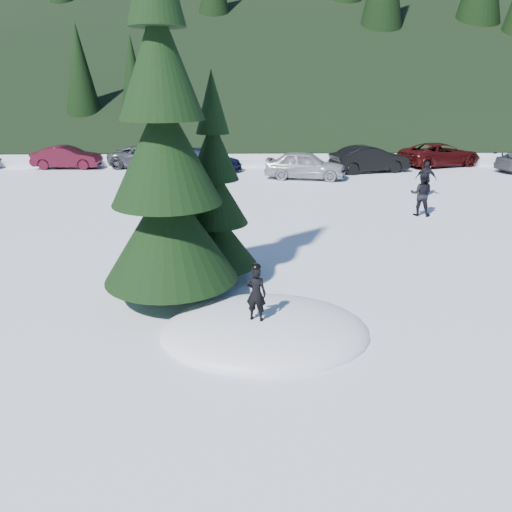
{
  "coord_description": "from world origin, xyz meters",
  "views": [
    {
      "loc": [
        -0.44,
        -9.53,
        5.07
      ],
      "look_at": [
        -0.16,
        1.81,
        1.1
      ],
      "focal_mm": 35.0,
      "sensor_mm": 36.0,
      "label": 1
    }
  ],
  "objects_px": {
    "child_skier": "(256,294)",
    "car_1": "(67,157)",
    "car_3": "(206,160)",
    "car_2": "(148,157)",
    "spruce_tall": "(165,164)",
    "adult_1": "(426,179)",
    "spruce_short": "(215,202)",
    "car_4": "(305,165)",
    "car_5": "(369,159)",
    "car_6": "(440,154)",
    "adult_0": "(421,194)"
  },
  "relations": [
    {
      "from": "spruce_short",
      "to": "adult_1",
      "type": "xyz_separation_m",
      "value": [
        9.26,
        10.17,
        -1.3
      ]
    },
    {
      "from": "child_skier",
      "to": "adult_1",
      "type": "relative_size",
      "value": 0.71
    },
    {
      "from": "car_3",
      "to": "car_6",
      "type": "height_order",
      "value": "car_6"
    },
    {
      "from": "child_skier",
      "to": "car_5",
      "type": "distance_m",
      "value": 21.52
    },
    {
      "from": "spruce_tall",
      "to": "car_3",
      "type": "relative_size",
      "value": 1.92
    },
    {
      "from": "spruce_tall",
      "to": "adult_0",
      "type": "xyz_separation_m",
      "value": [
        8.8,
        7.95,
        -2.45
      ]
    },
    {
      "from": "adult_0",
      "to": "car_2",
      "type": "height_order",
      "value": "adult_0"
    },
    {
      "from": "car_6",
      "to": "car_4",
      "type": "bearing_deg",
      "value": 96.33
    },
    {
      "from": "child_skier",
      "to": "car_4",
      "type": "relative_size",
      "value": 0.26
    },
    {
      "from": "child_skier",
      "to": "adult_1",
      "type": "height_order",
      "value": "child_skier"
    },
    {
      "from": "car_3",
      "to": "car_6",
      "type": "bearing_deg",
      "value": -64.38
    },
    {
      "from": "car_1",
      "to": "car_2",
      "type": "xyz_separation_m",
      "value": [
        4.94,
        0.22,
        -0.01
      ]
    },
    {
      "from": "adult_1",
      "to": "car_3",
      "type": "bearing_deg",
      "value": -6.1
    },
    {
      "from": "adult_1",
      "to": "car_5",
      "type": "distance_m",
      "value": 6.65
    },
    {
      "from": "adult_0",
      "to": "car_6",
      "type": "xyz_separation_m",
      "value": [
        5.43,
        12.37,
        -0.15
      ]
    },
    {
      "from": "spruce_tall",
      "to": "car_1",
      "type": "xyz_separation_m",
      "value": [
        -9.12,
        19.95,
        -2.64
      ]
    },
    {
      "from": "adult_0",
      "to": "car_6",
      "type": "distance_m",
      "value": 13.51
    },
    {
      "from": "adult_1",
      "to": "car_5",
      "type": "height_order",
      "value": "adult_1"
    },
    {
      "from": "car_1",
      "to": "car_3",
      "type": "distance_m",
      "value": 8.65
    },
    {
      "from": "car_6",
      "to": "spruce_tall",
      "type": "bearing_deg",
      "value": 126.27
    },
    {
      "from": "car_2",
      "to": "car_6",
      "type": "relative_size",
      "value": 0.92
    },
    {
      "from": "car_4",
      "to": "adult_1",
      "type": "bearing_deg",
      "value": -118.91
    },
    {
      "from": "car_5",
      "to": "car_6",
      "type": "height_order",
      "value": "car_5"
    },
    {
      "from": "car_2",
      "to": "spruce_tall",
      "type": "bearing_deg",
      "value": -163.61
    },
    {
      "from": "spruce_tall",
      "to": "car_4",
      "type": "height_order",
      "value": "spruce_tall"
    },
    {
      "from": "spruce_short",
      "to": "car_1",
      "type": "height_order",
      "value": "spruce_short"
    },
    {
      "from": "car_3",
      "to": "car_4",
      "type": "xyz_separation_m",
      "value": [
        5.68,
        -2.88,
        0.1
      ]
    },
    {
      "from": "adult_1",
      "to": "car_5",
      "type": "bearing_deg",
      "value": -52.51
    },
    {
      "from": "car_3",
      "to": "adult_1",
      "type": "bearing_deg",
      "value": -104.04
    },
    {
      "from": "adult_1",
      "to": "car_6",
      "type": "bearing_deg",
      "value": -86.1
    },
    {
      "from": "child_skier",
      "to": "car_1",
      "type": "bearing_deg",
      "value": -45.54
    },
    {
      "from": "spruce_tall",
      "to": "child_skier",
      "type": "height_order",
      "value": "spruce_tall"
    },
    {
      "from": "adult_0",
      "to": "car_6",
      "type": "height_order",
      "value": "adult_0"
    },
    {
      "from": "adult_0",
      "to": "car_2",
      "type": "bearing_deg",
      "value": -23.79
    },
    {
      "from": "spruce_short",
      "to": "car_5",
      "type": "height_order",
      "value": "spruce_short"
    },
    {
      "from": "spruce_tall",
      "to": "car_4",
      "type": "relative_size",
      "value": 1.95
    },
    {
      "from": "spruce_short",
      "to": "car_3",
      "type": "xyz_separation_m",
      "value": [
        -1.52,
        17.56,
        -1.45
      ]
    },
    {
      "from": "child_skier",
      "to": "adult_0",
      "type": "height_order",
      "value": "adult_0"
    },
    {
      "from": "car_3",
      "to": "car_4",
      "type": "bearing_deg",
      "value": -96.54
    },
    {
      "from": "spruce_tall",
      "to": "car_2",
      "type": "xyz_separation_m",
      "value": [
        -4.18,
        20.17,
        -2.65
      ]
    },
    {
      "from": "spruce_tall",
      "to": "child_skier",
      "type": "distance_m",
      "value": 3.7
    },
    {
      "from": "spruce_short",
      "to": "car_2",
      "type": "distance_m",
      "value": 19.52
    },
    {
      "from": "car_1",
      "to": "car_6",
      "type": "relative_size",
      "value": 0.79
    },
    {
      "from": "car_5",
      "to": "car_6",
      "type": "bearing_deg",
      "value": -81.08
    },
    {
      "from": "spruce_tall",
      "to": "car_1",
      "type": "distance_m",
      "value": 22.09
    },
    {
      "from": "spruce_short",
      "to": "car_4",
      "type": "xyz_separation_m",
      "value": [
        4.16,
        14.68,
        -1.35
      ]
    },
    {
      "from": "car_5",
      "to": "spruce_short",
      "type": "bearing_deg",
      "value": 139.39
    },
    {
      "from": "spruce_tall",
      "to": "car_2",
      "type": "bearing_deg",
      "value": 101.7
    },
    {
      "from": "car_1",
      "to": "car_2",
      "type": "height_order",
      "value": "car_1"
    },
    {
      "from": "adult_1",
      "to": "car_1",
      "type": "distance_m",
      "value": 21.11
    }
  ]
}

